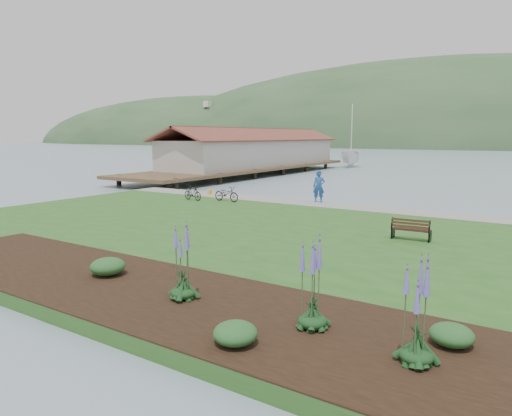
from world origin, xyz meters
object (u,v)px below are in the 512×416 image
(bicycle_a, at_px, (227,194))
(sailboat, at_px, (350,167))
(park_bench, at_px, (411,229))
(person, at_px, (319,184))

(bicycle_a, relative_size, sailboat, 0.06)
(park_bench, xyz_separation_m, sailboat, (-19.95, 45.04, -0.85))
(person, bearing_deg, park_bench, -69.26)
(park_bench, xyz_separation_m, bicycle_a, (-12.60, 4.81, 0.03))
(person, xyz_separation_m, sailboat, (-12.50, 37.63, -1.57))
(person, bearing_deg, sailboat, 83.93)
(park_bench, relative_size, sailboat, 0.05)
(bicycle_a, xyz_separation_m, sailboat, (-7.34, 40.23, -0.88))
(person, xyz_separation_m, bicycle_a, (-5.15, -2.59, -0.69))
(park_bench, bearing_deg, person, 132.29)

